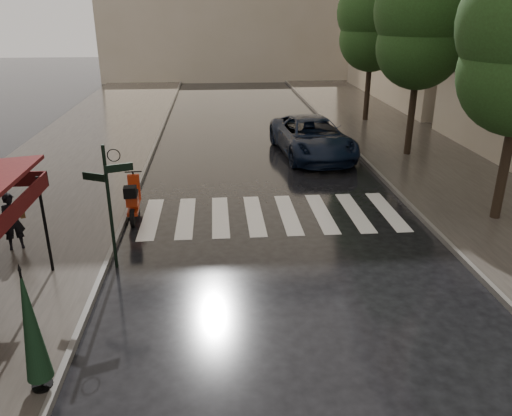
{
  "coord_description": "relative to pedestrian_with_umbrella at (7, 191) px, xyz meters",
  "views": [
    {
      "loc": [
        1.33,
        -8.12,
        5.96
      ],
      "look_at": [
        2.26,
        3.14,
        1.4
      ],
      "focal_mm": 35.0,
      "sensor_mm": 36.0,
      "label": 1
    }
  ],
  "objects": [
    {
      "name": "sidewalk_near",
      "position": [
        -0.59,
        7.96,
        -1.64
      ],
      "size": [
        6.0,
        60.0,
        0.12
      ],
      "primitive_type": "cube",
      "color": "#38332D",
      "rests_on": "ground"
    },
    {
      "name": "pedestrian_with_umbrella",
      "position": [
        0.0,
        0.0,
        0.0
      ],
      "size": [
        1.2,
        1.21,
        2.37
      ],
      "rotation": [
        0.0,
        0.0,
        0.43
      ],
      "color": "black",
      "rests_on": "sidewalk_near"
    },
    {
      "name": "curb_near",
      "position": [
        2.46,
        7.96,
        -1.63
      ],
      "size": [
        0.12,
        60.0,
        0.16
      ],
      "primitive_type": "cube",
      "color": "#595651",
      "rests_on": "ground"
    },
    {
      "name": "curb_far",
      "position": [
        11.36,
        7.96,
        -1.63
      ],
      "size": [
        0.12,
        60.0,
        0.16
      ],
      "primitive_type": "cube",
      "color": "#595651",
      "rests_on": "ground"
    },
    {
      "name": "sidewalk_far",
      "position": [
        14.16,
        7.96,
        -1.64
      ],
      "size": [
        5.5,
        60.0,
        0.12
      ],
      "primitive_type": "cube",
      "color": "#38332D",
      "rests_on": "ground"
    },
    {
      "name": "signpost",
      "position": [
        2.71,
        -1.04,
        0.13
      ],
      "size": [
        1.17,
        0.29,
        3.1
      ],
      "color": "black",
      "rests_on": "ground"
    },
    {
      "name": "crosswalk",
      "position": [
        6.88,
        1.96,
        -1.69
      ],
      "size": [
        7.85,
        3.2,
        0.01
      ],
      "color": "silver",
      "rests_on": "ground"
    },
    {
      "name": "scooter",
      "position": [
        2.71,
        2.06,
        -1.11
      ],
      "size": [
        0.53,
        1.93,
        1.27
      ],
      "rotation": [
        0.0,
        0.0,
        0.06
      ],
      "color": "black",
      "rests_on": "ground"
    },
    {
      "name": "tree_mid",
      "position": [
        13.41,
        7.96,
        3.89
      ],
      "size": [
        3.8,
        3.8,
        8.34
      ],
      "color": "black",
      "rests_on": "sidewalk_far"
    },
    {
      "name": "parasol_back",
      "position": [
        2.26,
        -5.34,
        -0.37
      ],
      "size": [
        0.42,
        0.42,
        2.25
      ],
      "color": "black",
      "rests_on": "sidewalk_near"
    },
    {
      "name": "tree_far",
      "position": [
        13.61,
        14.96,
        3.76
      ],
      "size": [
        3.8,
        3.8,
        8.16
      ],
      "color": "black",
      "rests_on": "sidewalk_far"
    },
    {
      "name": "ground",
      "position": [
        3.91,
        -4.04,
        -1.7
      ],
      "size": [
        120.0,
        120.0,
        0.0
      ],
      "primitive_type": "plane",
      "color": "black",
      "rests_on": "ground"
    },
    {
      "name": "parked_car",
      "position": [
        9.35,
        8.43,
        -0.89
      ],
      "size": [
        3.26,
        6.07,
        1.62
      ],
      "primitive_type": "imported",
      "rotation": [
        0.0,
        0.0,
        0.1
      ],
      "color": "black",
      "rests_on": "ground"
    }
  ]
}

